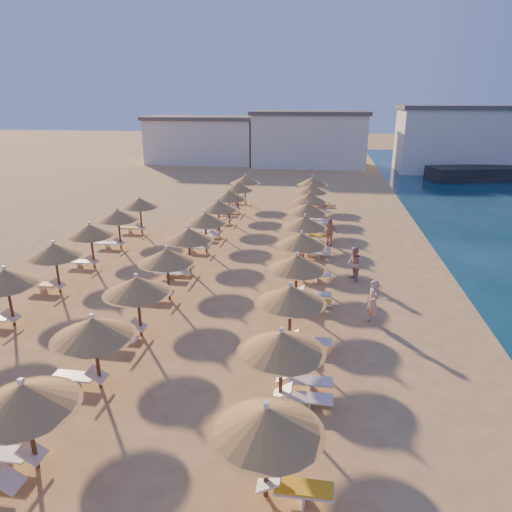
% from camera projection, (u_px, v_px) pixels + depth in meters
% --- Properties ---
extents(ground, '(220.00, 220.00, 0.00)m').
position_uv_depth(ground, '(248.00, 314.00, 19.91)').
color(ground, tan).
rests_on(ground, ground).
extents(hotel_blocks, '(49.93, 12.34, 8.10)m').
position_uv_depth(hotel_blocks, '(327.00, 139.00, 61.37)').
color(hotel_blocks, white).
rests_on(hotel_blocks, ground).
extents(parasol_row_east, '(2.66, 37.28, 2.64)m').
position_uv_depth(parasol_row_east, '(301.00, 240.00, 23.07)').
color(parasol_row_east, brown).
rests_on(parasol_row_east, ground).
extents(parasol_row_west, '(2.66, 37.28, 2.64)m').
position_uv_depth(parasol_row_west, '(189.00, 235.00, 23.89)').
color(parasol_row_west, brown).
rests_on(parasol_row_west, ground).
extents(parasol_row_inland, '(2.66, 19.97, 2.64)m').
position_uv_depth(parasol_row_inland, '(73.00, 240.00, 23.05)').
color(parasol_row_inland, brown).
rests_on(parasol_row_inland, ground).
extents(loungers, '(14.61, 36.07, 0.66)m').
position_uv_depth(loungers, '(218.00, 270.00, 23.98)').
color(loungers, white).
rests_on(loungers, ground).
extents(beachgoer_c, '(1.11, 0.87, 1.76)m').
position_uv_depth(beachgoer_c, '(329.00, 232.00, 28.95)').
color(beachgoer_c, tan).
rests_on(beachgoer_c, ground).
extents(beachgoer_b, '(0.92, 1.04, 1.80)m').
position_uv_depth(beachgoer_b, '(354.00, 264.00, 23.27)').
color(beachgoer_b, tan).
rests_on(beachgoer_b, ground).
extents(beachgoer_a, '(0.70, 0.82, 1.90)m').
position_uv_depth(beachgoer_a, '(373.00, 302.00, 18.83)').
color(beachgoer_a, tan).
rests_on(beachgoer_a, ground).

